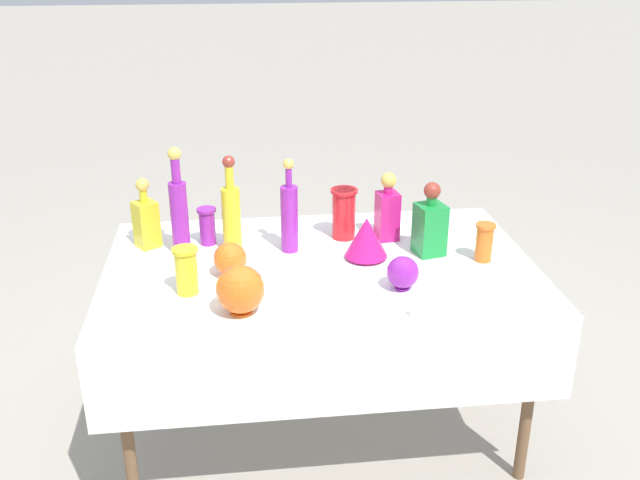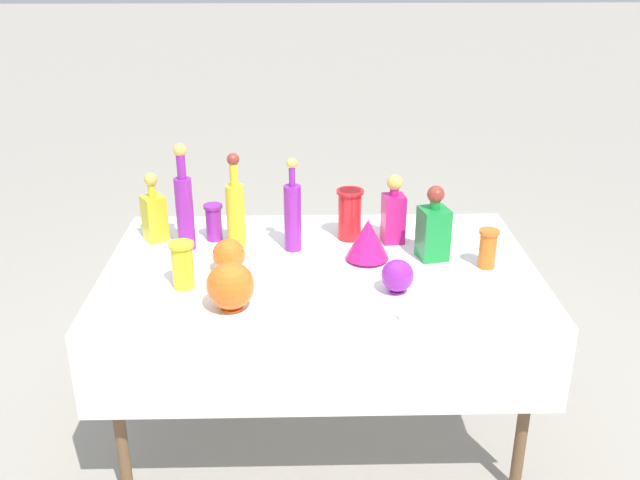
% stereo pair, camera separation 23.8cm
% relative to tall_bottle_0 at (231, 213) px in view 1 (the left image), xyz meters
% --- Properties ---
extents(ground_plane, '(40.00, 40.00, 0.00)m').
position_rel_tall_bottle_0_xyz_m(ground_plane, '(0.33, -0.17, -0.92)').
color(ground_plane, '#A0998C').
extents(display_table, '(1.65, 1.04, 0.76)m').
position_rel_tall_bottle_0_xyz_m(display_table, '(0.33, -0.20, -0.22)').
color(display_table, white).
rests_on(display_table, ground).
extents(tall_bottle_0, '(0.07, 0.07, 0.40)m').
position_rel_tall_bottle_0_xyz_m(tall_bottle_0, '(0.00, 0.00, 0.00)').
color(tall_bottle_0, yellow).
rests_on(tall_bottle_0, display_table).
extents(tall_bottle_1, '(0.07, 0.07, 0.38)m').
position_rel_tall_bottle_0_xyz_m(tall_bottle_1, '(0.23, -0.03, -0.01)').
color(tall_bottle_1, purple).
rests_on(tall_bottle_1, display_table).
extents(tall_bottle_2, '(0.07, 0.07, 0.44)m').
position_rel_tall_bottle_0_xyz_m(tall_bottle_2, '(-0.20, -0.01, 0.02)').
color(tall_bottle_2, purple).
rests_on(tall_bottle_2, display_table).
extents(square_decanter_0, '(0.10, 0.10, 0.29)m').
position_rel_tall_bottle_0_xyz_m(square_decanter_0, '(0.64, 0.04, -0.03)').
color(square_decanter_0, '#C61972').
rests_on(square_decanter_0, display_table).
extents(square_decanter_1, '(0.13, 0.13, 0.30)m').
position_rel_tall_bottle_0_xyz_m(square_decanter_1, '(0.78, -0.12, -0.04)').
color(square_decanter_1, '#198C38').
rests_on(square_decanter_1, display_table).
extents(square_decanter_2, '(0.12, 0.12, 0.29)m').
position_rel_tall_bottle_0_xyz_m(square_decanter_2, '(-0.34, 0.08, -0.04)').
color(square_decanter_2, yellow).
rests_on(square_decanter_2, display_table).
extents(slender_vase_0, '(0.08, 0.08, 0.15)m').
position_rel_tall_bottle_0_xyz_m(slender_vase_0, '(0.97, -0.21, -0.08)').
color(slender_vase_0, orange).
rests_on(slender_vase_0, display_table).
extents(slender_vase_1, '(0.11, 0.11, 0.21)m').
position_rel_tall_bottle_0_xyz_m(slender_vase_1, '(0.46, 0.08, -0.05)').
color(slender_vase_1, red).
rests_on(slender_vase_1, display_table).
extents(slender_vase_2, '(0.09, 0.09, 0.17)m').
position_rel_tall_bottle_0_xyz_m(slender_vase_2, '(-0.16, -0.35, -0.07)').
color(slender_vase_2, yellow).
rests_on(slender_vase_2, display_table).
extents(slender_vase_3, '(0.08, 0.08, 0.15)m').
position_rel_tall_bottle_0_xyz_m(slender_vase_3, '(-0.10, 0.08, -0.08)').
color(slender_vase_3, purple).
rests_on(slender_vase_3, display_table).
extents(fluted_vase_0, '(0.17, 0.17, 0.17)m').
position_rel_tall_bottle_0_xyz_m(fluted_vase_0, '(0.52, -0.14, -0.07)').
color(fluted_vase_0, '#C61972').
rests_on(fluted_vase_0, display_table).
extents(round_bowl_0, '(0.12, 0.12, 0.12)m').
position_rel_tall_bottle_0_xyz_m(round_bowl_0, '(0.60, -0.41, -0.09)').
color(round_bowl_0, purple).
rests_on(round_bowl_0, display_table).
extents(round_bowl_1, '(0.12, 0.12, 0.13)m').
position_rel_tall_bottle_0_xyz_m(round_bowl_1, '(-0.01, -0.23, -0.09)').
color(round_bowl_1, orange).
rests_on(round_bowl_1, display_table).
extents(round_bowl_2, '(0.16, 0.16, 0.17)m').
position_rel_tall_bottle_0_xyz_m(round_bowl_2, '(0.02, -0.52, -0.07)').
color(round_bowl_2, orange).
rests_on(round_bowl_2, display_table).
extents(price_tag_left, '(0.06, 0.02, 0.04)m').
position_rel_tall_bottle_0_xyz_m(price_tag_left, '(0.61, -0.61, -0.14)').
color(price_tag_left, white).
rests_on(price_tag_left, display_table).
extents(cardboard_box_behind_left, '(0.50, 0.45, 0.48)m').
position_rel_tall_bottle_0_xyz_m(cardboard_box_behind_left, '(-0.02, 0.96, -0.72)').
color(cardboard_box_behind_left, tan).
rests_on(cardboard_box_behind_left, ground).
extents(cardboard_box_behind_right, '(0.54, 0.47, 0.45)m').
position_rel_tall_bottle_0_xyz_m(cardboard_box_behind_right, '(-0.00, 0.84, -0.73)').
color(cardboard_box_behind_right, tan).
rests_on(cardboard_box_behind_right, ground).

